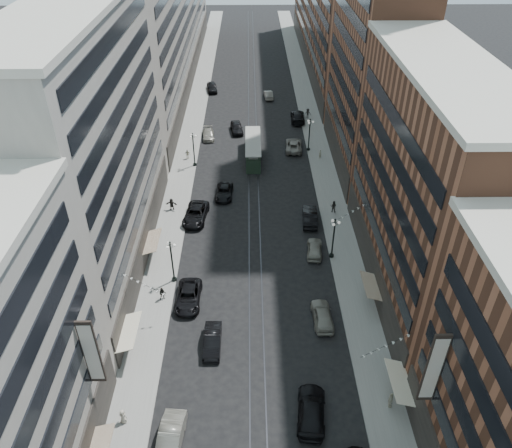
{
  "coord_description": "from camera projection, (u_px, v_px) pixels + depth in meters",
  "views": [
    {
      "loc": [
        -0.52,
        -14.5,
        38.16
      ],
      "look_at": [
        0.12,
        32.06,
        5.0
      ],
      "focal_mm": 35.0,
      "sensor_mm": 36.0,
      "label": 1
    }
  ],
  "objects": [
    {
      "name": "pedestrian_8",
      "position": [
        320.0,
        154.0,
        79.98
      ],
      "size": [
        0.67,
        0.62,
        1.54
      ],
      "primitive_type": "imported",
      "rotation": [
        0.0,
        0.0,
        3.72
      ],
      "color": "#A6A189",
      "rests_on": "sidewalk_east"
    },
    {
      "name": "pedestrian_4",
      "position": [
        391.0,
        400.0,
        42.79
      ],
      "size": [
        0.68,
        1.1,
        1.74
      ],
      "primitive_type": "imported",
      "rotation": [
        0.0,
        0.0,
        1.34
      ],
      "color": "beige",
      "rests_on": "sidewalk_east"
    },
    {
      "name": "lamppost_sw_far",
      "position": [
        172.0,
        260.0,
        54.85
      ],
      "size": [
        1.03,
        1.14,
        5.52
      ],
      "color": "black",
      "rests_on": "sidewalk_west"
    },
    {
      "name": "building_west_far",
      "position": [
        170.0,
        17.0,
        104.4
      ],
      "size": [
        8.0,
        90.0,
        26.0
      ],
      "primitive_type": "cube",
      "color": "gray",
      "rests_on": "ground"
    },
    {
      "name": "pedestrian_7",
      "position": [
        333.0,
        206.0,
        67.41
      ],
      "size": [
        0.93,
        0.71,
        1.69
      ],
      "primitive_type": "imported",
      "rotation": [
        0.0,
        0.0,
        2.78
      ],
      "color": "black",
      "rests_on": "sidewalk_east"
    },
    {
      "name": "rail_west",
      "position": [
        249.0,
        126.0,
        90.95
      ],
      "size": [
        0.12,
        180.0,
        0.02
      ],
      "primitive_type": "cube",
      "color": "#2D2D33",
      "rests_on": "ground"
    },
    {
      "name": "car_11",
      "position": [
        294.0,
        145.0,
        82.82
      ],
      "size": [
        3.03,
        5.87,
        1.58
      ],
      "primitive_type": "imported",
      "rotation": [
        0.0,
        0.0,
        3.07
      ],
      "color": "gray",
      "rests_on": "ground"
    },
    {
      "name": "car_6",
      "position": [
        311.0,
        410.0,
        42.18
      ],
      "size": [
        3.0,
        6.01,
        1.68
      ],
      "primitive_type": "imported",
      "rotation": [
        0.0,
        0.0,
        3.03
      ],
      "color": "black",
      "rests_on": "ground"
    },
    {
      "name": "rail_east",
      "position": [
        256.0,
        126.0,
        90.96
      ],
      "size": [
        0.12,
        180.0,
        0.02
      ],
      "primitive_type": "cube",
      "color": "#2D2D33",
      "rests_on": "ground"
    },
    {
      "name": "car_2",
      "position": [
        188.0,
        297.0,
        53.5
      ],
      "size": [
        2.64,
        5.6,
        1.55
      ],
      "primitive_type": "imported",
      "rotation": [
        0.0,
        0.0,
        -0.01
      ],
      "color": "black",
      "rests_on": "ground"
    },
    {
      "name": "lamppost_sw_mid",
      "position": [
        194.0,
        148.0,
        76.84
      ],
      "size": [
        1.03,
        1.14,
        5.52
      ],
      "color": "black",
      "rests_on": "sidewalk_west"
    },
    {
      "name": "car_13",
      "position": [
        237.0,
        128.0,
        88.34
      ],
      "size": [
        2.6,
        5.15,
        1.68
      ],
      "primitive_type": "imported",
      "rotation": [
        0.0,
        0.0,
        0.13
      ],
      "color": "black",
      "rests_on": "ground"
    },
    {
      "name": "car_5",
      "position": [
        212.0,
        341.0,
        48.48
      ],
      "size": [
        1.66,
        4.73,
        1.55
      ],
      "primitive_type": "imported",
      "rotation": [
        0.0,
        0.0,
        -0.0
      ],
      "color": "black",
      "rests_on": "ground"
    },
    {
      "name": "building_east_far",
      "position": [
        326.0,
        11.0,
        112.7
      ],
      "size": [
        8.0,
        72.0,
        24.0
      ],
      "primitive_type": "cube",
      "color": "brown",
      "rests_on": "ground"
    },
    {
      "name": "car_extra_0",
      "position": [
        315.0,
        248.0,
        60.32
      ],
      "size": [
        2.31,
        4.63,
        1.51
      ],
      "primitive_type": "imported",
      "rotation": [
        0.0,
        0.0,
        3.02
      ],
      "color": "gray",
      "rests_on": "ground"
    },
    {
      "name": "pedestrian_5",
      "position": [
        172.0,
        204.0,
        67.86
      ],
      "size": [
        1.63,
        0.65,
        1.71
      ],
      "primitive_type": "imported",
      "rotation": [
        0.0,
        0.0,
        -0.12
      ],
      "color": "black",
      "rests_on": "sidewalk_west"
    },
    {
      "name": "car_14",
      "position": [
        268.0,
        95.0,
        101.55
      ],
      "size": [
        1.92,
        4.61,
        1.48
      ],
      "primitive_type": "imported",
      "rotation": [
        0.0,
        0.0,
        3.22
      ],
      "color": "slate",
      "rests_on": "ground"
    },
    {
      "name": "car_12",
      "position": [
        298.0,
        116.0,
        92.28
      ],
      "size": [
        2.72,
        6.22,
        1.78
      ],
      "primitive_type": "imported",
      "rotation": [
        0.0,
        0.0,
        3.1
      ],
      "color": "black",
      "rests_on": "ground"
    },
    {
      "name": "sidewalk_west",
      "position": [
        192.0,
        126.0,
        90.79
      ],
      "size": [
        4.0,
        180.0,
        0.15
      ],
      "primitive_type": "cube",
      "color": "gray",
      "rests_on": "ground"
    },
    {
      "name": "building_east_tower",
      "position": [
        378.0,
        25.0,
        67.57
      ],
      "size": [
        8.0,
        26.0,
        42.0
      ],
      "primitive_type": "cube",
      "color": "brown",
      "rests_on": "ground"
    },
    {
      "name": "pedestrian_2",
      "position": [
        163.0,
        294.0,
        53.64
      ],
      "size": [
        0.8,
        0.49,
        1.56
      ],
      "primitive_type": "imported",
      "rotation": [
        0.0,
        0.0,
        0.1
      ],
      "color": "black",
      "rests_on": "sidewalk_west"
    },
    {
      "name": "lamppost_se_mid",
      "position": [
        309.0,
        134.0,
        81.12
      ],
      "size": [
        1.03,
        1.14,
        5.52
      ],
      "color": "black",
      "rests_on": "sidewalk_east"
    },
    {
      "name": "car_4",
      "position": [
        322.0,
        315.0,
        51.19
      ],
      "size": [
        2.13,
        4.92,
        1.65
      ],
      "primitive_type": "imported",
      "rotation": [
        0.0,
        0.0,
        3.18
      ],
      "color": "gray",
      "rests_on": "ground"
    },
    {
      "name": "car_extra_1",
      "position": [
        224.0,
        192.0,
        70.97
      ],
      "size": [
        2.55,
        5.15,
        1.4
      ],
      "primitive_type": "imported",
      "rotation": [
        0.0,
        0.0,
        -0.04
      ],
      "color": "black",
      "rests_on": "ground"
    },
    {
      "name": "pedestrian_9",
      "position": [
        308.0,
        113.0,
        93.02
      ],
      "size": [
        1.2,
        0.56,
        1.81
      ],
      "primitive_type": "imported",
      "rotation": [
        0.0,
        0.0,
        -0.07
      ],
      "color": "black",
      "rests_on": "sidewalk_east"
    },
    {
      "name": "ground",
      "position": [
        253.0,
        151.0,
        82.82
      ],
      "size": [
        220.0,
        220.0,
        0.0
      ],
      "primitive_type": "plane",
      "color": "black",
      "rests_on": "ground"
    },
    {
      "name": "pedestrian_6",
      "position": [
        188.0,
        154.0,
        79.93
      ],
      "size": [
        0.92,
        0.45,
        1.55
      ],
      "primitive_type": "imported",
      "rotation": [
        0.0,
        0.0,
        3.1
      ],
      "color": "#B8B298",
      "rests_on": "sidewalk_west"
    },
    {
      "name": "building_east_mid",
      "position": [
        425.0,
        189.0,
        49.98
      ],
      "size": [
        8.0,
        30.0,
        24.0
      ],
      "primitive_type": "cube",
      "color": "brown",
      "rests_on": "ground"
    },
    {
      "name": "building_west_mid",
      "position": [
        94.0,
        151.0,
        52.51
      ],
      "size": [
        8.0,
        36.0,
        28.0
      ],
      "primitive_type": "cube",
      "color": "gray",
      "rests_on": "ground"
    },
    {
      "name": "car_8",
      "position": [
        208.0,
        134.0,
        86.47
      ],
      "size": [
        2.36,
        4.89,
        1.37
      ],
      "primitive_type": "imported",
      "rotation": [
        0.0,
        0.0,
        0.09
      ],
      "color": "gray",
      "rests_on": "ground"
    },
    {
      "name": "car_10",
      "position": [
        310.0,
        216.0,
        65.69
      ],
      "size": [
        2.21,
        5.39,
        1.74
      ],
      "primitive_type": "imported",
      "rotation": [
        0.0,
        0.0,
        3.07
      ],
      "color": "black",
      "rests_on": "ground"
    },
    {
      "name": "streetcar",
      "position": [
        253.0,
        150.0,
        80.11
      ],
      "size": [
        2.43,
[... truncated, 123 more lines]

